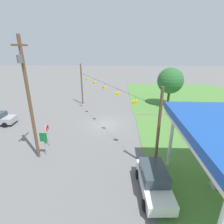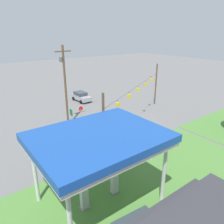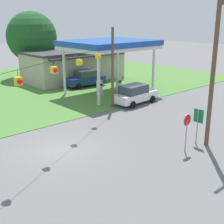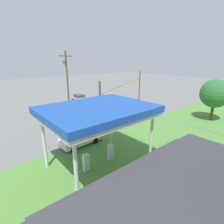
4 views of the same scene
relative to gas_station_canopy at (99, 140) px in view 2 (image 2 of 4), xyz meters
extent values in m
plane|color=slate|center=(-12.42, -9.15, -5.24)|extent=(160.00, 160.00, 0.00)
cube|color=silver|center=(0.00, 0.00, -0.21)|extent=(8.95, 6.95, 0.35)
cube|color=#19479E|center=(0.00, 0.00, 0.24)|extent=(9.15, 7.15, 0.55)
cylinder|color=silver|center=(-3.88, -2.87, -2.81)|extent=(0.28, 0.28, 4.86)
cylinder|color=silver|center=(3.88, -2.87, -2.81)|extent=(0.28, 0.28, 4.86)
cylinder|color=silver|center=(-3.88, 2.87, -2.81)|extent=(0.28, 0.28, 4.86)
cube|color=gray|center=(-1.40, 0.00, -5.18)|extent=(0.71, 0.56, 0.12)
cube|color=silver|center=(-1.40, 0.00, -4.34)|extent=(0.55, 0.40, 1.56)
cube|color=black|center=(-1.40, -0.21, -4.03)|extent=(0.39, 0.03, 0.24)
cube|color=gray|center=(1.40, 0.00, -5.18)|extent=(0.71, 0.56, 0.12)
cube|color=silver|center=(1.40, 0.00, -4.34)|extent=(0.55, 0.40, 1.56)
cube|color=black|center=(1.40, -0.21, -4.03)|extent=(0.39, 0.03, 0.24)
cube|color=white|center=(-0.77, -4.70, -4.52)|extent=(4.88, 2.14, 0.76)
cube|color=#333D47|center=(-1.05, -4.72, -3.75)|extent=(2.73, 1.86, 0.78)
cylinder|color=black|center=(0.65, -3.66, -4.90)|extent=(0.69, 0.26, 0.68)
cylinder|color=black|center=(0.77, -5.55, -4.90)|extent=(0.69, 0.26, 0.68)
cylinder|color=black|center=(-2.30, -3.85, -4.90)|extent=(0.69, 0.26, 0.68)
cylinder|color=black|center=(-2.19, -5.73, -4.90)|extent=(0.69, 0.26, 0.68)
cylinder|color=black|center=(-1.35, 3.89, -4.90)|extent=(0.70, 0.28, 0.68)
cube|color=#9E9EA3|center=(-11.76, -23.74, -4.52)|extent=(1.99, 4.51, 0.77)
cube|color=#333D47|center=(-11.76, -24.00, -3.82)|extent=(1.78, 2.50, 0.62)
cylinder|color=black|center=(-12.75, -22.39, -4.90)|extent=(0.24, 0.69, 0.68)
cylinder|color=black|center=(-10.86, -22.33, -4.90)|extent=(0.24, 0.69, 0.68)
cylinder|color=black|center=(-12.66, -25.15, -4.90)|extent=(0.24, 0.69, 0.68)
cylinder|color=black|center=(-10.78, -25.09, -4.90)|extent=(0.24, 0.69, 0.68)
cylinder|color=#99999E|center=(-6.63, -14.70, -4.19)|extent=(0.08, 0.08, 2.10)
cylinder|color=white|center=(-6.63, -14.70, -3.14)|extent=(0.80, 0.03, 0.80)
cylinder|color=red|center=(-6.63, -14.70, -3.14)|extent=(0.70, 0.03, 0.70)
cylinder|color=gray|center=(-5.03, -14.43, -4.04)|extent=(0.07, 0.07, 2.40)
cube|color=#146B33|center=(-4.98, -14.43, -3.29)|extent=(0.04, 0.70, 0.90)
cylinder|color=brown|center=(-4.67, -14.99, 0.21)|extent=(0.28, 0.28, 10.90)
cube|color=brown|center=(-4.67, -14.99, 4.86)|extent=(2.20, 0.14, 0.14)
cylinder|color=#59595B|center=(-4.32, -14.99, 3.86)|extent=(0.44, 0.44, 0.60)
cylinder|color=brown|center=(-21.57, -14.15, -1.61)|extent=(0.24, 0.24, 7.27)
cylinder|color=brown|center=(-3.26, -4.15, -1.61)|extent=(0.24, 0.24, 7.27)
cylinder|color=black|center=(-12.42, -9.15, 0.43)|extent=(18.31, 10.02, 0.02)
cylinder|color=black|center=(-18.52, -12.48, 0.26)|extent=(0.02, 0.02, 0.35)
cube|color=yellow|center=(-18.52, -12.48, -0.12)|extent=(0.32, 0.32, 0.40)
sphere|color=red|center=(-18.52, -12.65, -0.12)|extent=(0.28, 0.28, 0.28)
cylinder|color=black|center=(-15.47, -10.81, 0.26)|extent=(0.02, 0.02, 0.35)
cube|color=yellow|center=(-15.47, -10.81, -0.12)|extent=(0.32, 0.32, 0.40)
sphere|color=red|center=(-15.47, -10.98, -0.12)|extent=(0.28, 0.28, 0.28)
cylinder|color=black|center=(-12.42, -9.15, 0.26)|extent=(0.02, 0.02, 0.35)
cube|color=yellow|center=(-12.42, -9.15, -0.12)|extent=(0.32, 0.32, 0.40)
sphere|color=red|center=(-12.42, -9.32, -0.12)|extent=(0.28, 0.28, 0.28)
cylinder|color=black|center=(-9.37, -7.48, 0.26)|extent=(0.02, 0.02, 0.35)
cube|color=yellow|center=(-9.37, -7.48, -0.12)|extent=(0.32, 0.32, 0.40)
sphere|color=yellow|center=(-9.37, -7.65, -0.12)|extent=(0.28, 0.28, 0.28)
cylinder|color=black|center=(-6.31, -5.81, 0.26)|extent=(0.02, 0.02, 0.35)
cube|color=yellow|center=(-6.31, -5.81, -0.12)|extent=(0.32, 0.32, 0.40)
sphere|color=yellow|center=(-6.31, -5.98, -0.12)|extent=(0.28, 0.28, 0.28)
camera|label=1|loc=(9.34, -7.25, 4.71)|focal=28.00mm
camera|label=2|loc=(7.50, 11.50, 7.20)|focal=35.00mm
camera|label=3|loc=(-22.06, -25.05, 2.91)|focal=50.00mm
camera|label=4|loc=(8.33, 11.75, 4.33)|focal=28.00mm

